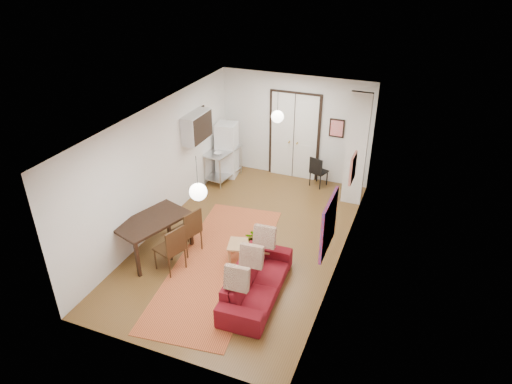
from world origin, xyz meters
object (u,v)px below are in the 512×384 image
at_px(dining_table, 152,223).
at_px(dining_chair_far, 172,241).
at_px(dining_chair_near, 189,224).
at_px(coffee_table, 250,247).
at_px(black_side_chair, 320,168).
at_px(kitchen_counter, 223,161).
at_px(sofa, 257,281).
at_px(fridge, 227,150).

bearing_deg(dining_table, dining_chair_far, -22.10).
bearing_deg(dining_chair_near, coffee_table, 110.79).
bearing_deg(dining_table, dining_chair_near, 37.25).
relative_size(coffee_table, black_side_chair, 1.13).
bearing_deg(dining_table, kitchen_counter, 91.87).
relative_size(coffee_table, dining_chair_near, 0.94).
xyz_separation_m(coffee_table, kitchen_counter, (-2.11, 3.20, 0.23)).
distance_m(sofa, fridge, 5.17).
distance_m(kitchen_counter, black_side_chair, 2.68).
height_order(coffee_table, dining_chair_near, dining_chair_near).
xyz_separation_m(sofa, dining_chair_far, (-1.92, 0.19, 0.29)).
bearing_deg(dining_chair_far, black_side_chair, 176.66).
xyz_separation_m(dining_table, black_side_chair, (2.46, 4.40, -0.25)).
bearing_deg(sofa, dining_chair_near, 61.92).
xyz_separation_m(coffee_table, fridge, (-2.11, 3.48, 0.44)).
bearing_deg(fridge, sofa, -67.17).
height_order(sofa, fridge, fridge).
relative_size(coffee_table, dining_table, 0.57).
xyz_separation_m(sofa, dining_chair_near, (-1.92, 0.89, 0.29)).
bearing_deg(fridge, coffee_table, -66.76).
relative_size(dining_table, black_side_chair, 1.99).
relative_size(sofa, fridge, 1.38).
height_order(sofa, black_side_chair, black_side_chair).
bearing_deg(sofa, coffee_table, 26.19).
relative_size(kitchen_counter, fridge, 0.78).
bearing_deg(dining_chair_near, sofa, 83.57).
distance_m(coffee_table, dining_chair_far, 1.60).
xyz_separation_m(coffee_table, dining_chair_far, (-1.39, -0.75, 0.27)).
relative_size(coffee_table, kitchen_counter, 0.80).
xyz_separation_m(fridge, black_side_chair, (2.59, 0.41, -0.28)).
bearing_deg(fridge, dining_chair_far, -88.33).
bearing_deg(black_side_chair, dining_chair_near, 84.21).
height_order(coffee_table, dining_chair_far, dining_chair_far).
distance_m(fridge, dining_chair_near, 3.61).
height_order(sofa, kitchen_counter, kitchen_counter).
xyz_separation_m(kitchen_counter, dining_chair_near, (0.72, -3.26, 0.04)).
distance_m(coffee_table, black_side_chair, 3.92).
height_order(sofa, dining_table, dining_table).
xyz_separation_m(coffee_table, dining_chair_near, (-1.39, -0.05, 0.27)).
bearing_deg(coffee_table, fridge, 121.24).
xyz_separation_m(sofa, fridge, (-2.64, 4.43, 0.46)).
distance_m(sofa, dining_chair_far, 1.95).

